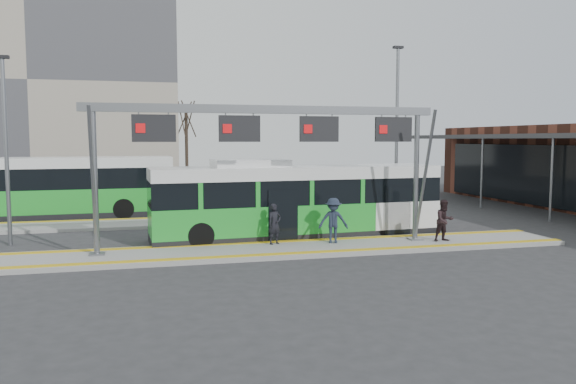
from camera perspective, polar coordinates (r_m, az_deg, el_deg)
The scene contains 16 objects.
ground at distance 20.78m, azimuth -0.60°, elevation -6.06°, with size 120.00×120.00×0.00m, color #2D2D30.
platform_main at distance 20.76m, azimuth -0.60°, elevation -5.86°, with size 22.00×3.00×0.15m, color gray.
platform_second at distance 28.10m, azimuth -12.47°, elevation -3.04°, with size 20.00×3.00×0.15m, color gray.
tactile_main at distance 20.74m, azimuth -0.60°, elevation -5.63°, with size 22.00×2.65×0.02m.
tactile_second at distance 29.23m, azimuth -12.54°, elevation -2.55°, with size 20.00×0.35×0.02m.
gantry at distance 20.54m, azimuth -1.73°, elevation 5.88°, with size 13.00×1.68×5.20m.
apartment_block at distance 56.78m, azimuth -23.86°, elevation 10.05°, with size 24.50×12.50×18.40m.
hero_bus at distance 23.39m, azimuth 0.86°, elevation -1.02°, with size 12.16×3.24×3.31m.
bg_bus_green at distance 31.67m, azimuth -23.37°, elevation 0.32°, with size 12.86×3.23×3.19m.
passenger_a at distance 21.29m, azimuth -1.38°, elevation -3.26°, with size 0.56×0.37×1.55m, color black.
passenger_b at distance 22.73m, azimuth 15.61°, elevation -2.80°, with size 0.79×0.62×1.63m, color black.
passenger_c at distance 21.58m, azimuth 4.62°, elevation -2.91°, with size 1.12×0.64×1.73m, color #1F2738.
tree_left at distance 52.10m, azimuth -16.94°, elevation 7.38°, with size 1.40×1.40×8.14m.
tree_mid at distance 49.90m, azimuth -10.31°, elevation 7.25°, with size 1.40×1.40×7.71m.
lamp_west at distance 24.09m, azimuth -26.73°, elevation 4.24°, with size 0.50×0.25×7.28m.
lamp_east at distance 28.95m, azimuth 10.98°, elevation 6.25°, with size 0.50×0.25×8.74m.
Camera 1 is at (-4.78, -19.80, 4.10)m, focal length 35.00 mm.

